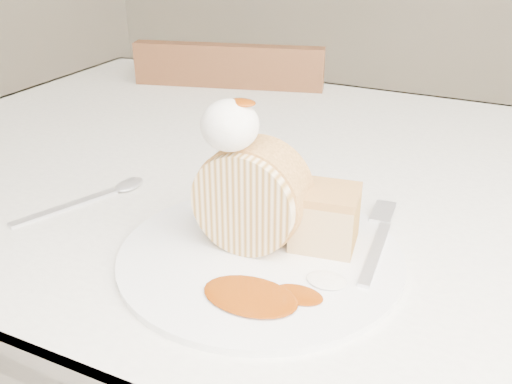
% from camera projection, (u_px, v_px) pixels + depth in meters
% --- Properties ---
extents(table, '(1.40, 0.90, 0.75)m').
position_uv_depth(table, '(320.00, 229.00, 0.84)').
color(table, white).
rests_on(table, ground).
extents(chair_far, '(0.49, 0.49, 0.84)m').
position_uv_depth(chair_far, '(240.00, 184.00, 1.40)').
color(chair_far, brown).
rests_on(chair_far, ground).
extents(plate, '(0.34, 0.34, 0.01)m').
position_uv_depth(plate, '(260.00, 256.00, 0.60)').
color(plate, white).
rests_on(plate, table).
extents(roulade_slice, '(0.11, 0.06, 0.11)m').
position_uv_depth(roulade_slice, '(252.00, 197.00, 0.59)').
color(roulade_slice, beige).
rests_on(roulade_slice, plate).
extents(cake_chunk, '(0.08, 0.07, 0.06)m').
position_uv_depth(cake_chunk, '(325.00, 221.00, 0.60)').
color(cake_chunk, tan).
rests_on(cake_chunk, plate).
extents(whipped_cream, '(0.06, 0.06, 0.05)m').
position_uv_depth(whipped_cream, '(230.00, 125.00, 0.55)').
color(whipped_cream, white).
rests_on(whipped_cream, roulade_slice).
extents(caramel_drizzle, '(0.03, 0.02, 0.01)m').
position_uv_depth(caramel_drizzle, '(241.00, 96.00, 0.54)').
color(caramel_drizzle, '#792E05').
rests_on(caramel_drizzle, whipped_cream).
extents(caramel_pool, '(0.10, 0.07, 0.00)m').
position_uv_depth(caramel_pool, '(250.00, 296.00, 0.53)').
color(caramel_pool, '#792E05').
rests_on(caramel_pool, plate).
extents(fork, '(0.04, 0.18, 0.00)m').
position_uv_depth(fork, '(375.00, 253.00, 0.60)').
color(fork, silver).
rests_on(fork, plate).
extents(spoon, '(0.09, 0.17, 0.00)m').
position_uv_depth(spoon, '(65.00, 207.00, 0.70)').
color(spoon, silver).
rests_on(spoon, table).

